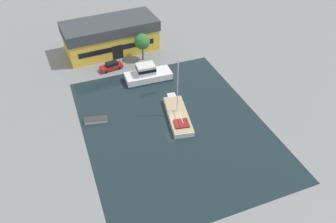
{
  "coord_description": "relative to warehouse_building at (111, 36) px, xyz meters",
  "views": [
    {
      "loc": [
        -15.61,
        -38.01,
        37.36
      ],
      "look_at": [
        0.0,
        2.8,
        1.0
      ],
      "focal_mm": 35.0,
      "sensor_mm": 36.0,
      "label": 1
    }
  ],
  "objects": [
    {
      "name": "small_dinghy",
      "position": [
        -8.52,
        -23.42,
        -3.22
      ],
      "size": [
        4.2,
        2.21,
        0.62
      ],
      "rotation": [
        0.0,
        0.0,
        4.5
      ],
      "color": "white",
      "rests_on": "water_canal"
    },
    {
      "name": "water_canal",
      "position": [
        3.59,
        -29.3,
        -3.53
      ],
      "size": [
        29.59,
        37.32,
        0.01
      ],
      "primitive_type": "cube",
      "color": "#19282D",
      "rests_on": "ground"
    },
    {
      "name": "parked_car",
      "position": [
        -2.12,
        -8.12,
        -2.72
      ],
      "size": [
        4.95,
        2.53,
        1.63
      ],
      "rotation": [
        0.0,
        0.0,
        1.73
      ],
      "color": "maroon",
      "rests_on": "ground"
    },
    {
      "name": "quay_tree_near_building",
      "position": [
        5.3,
        -6.61,
        0.81
      ],
      "size": [
        3.35,
        3.35,
        6.04
      ],
      "color": "brown",
      "rests_on": "ground"
    },
    {
      "name": "warehouse_building",
      "position": [
        0.0,
        0.0,
        0.0
      ],
      "size": [
        21.14,
        10.44,
        6.98
      ],
      "rotation": [
        0.0,
        0.0,
        0.07
      ],
      "color": "gold",
      "rests_on": "ground"
    },
    {
      "name": "sailboat_moored",
      "position": [
        5.02,
        -27.51,
        -2.96
      ],
      "size": [
        5.06,
        11.59,
        11.34
      ],
      "rotation": [
        0.0,
        0.0,
        -0.17
      ],
      "color": "silver",
      "rests_on": "water_canal"
    },
    {
      "name": "ground_plane",
      "position": [
        3.59,
        -29.3,
        -3.54
      ],
      "size": [
        440.0,
        440.0,
        0.0
      ],
      "primitive_type": "plane",
      "color": "gray"
    },
    {
      "name": "motor_cruiser",
      "position": [
        3.82,
        -14.47,
        -2.28
      ],
      "size": [
        9.44,
        4.1,
        3.5
      ],
      "rotation": [
        0.0,
        0.0,
        1.54
      ],
      "color": "white",
      "rests_on": "water_canal"
    }
  ]
}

